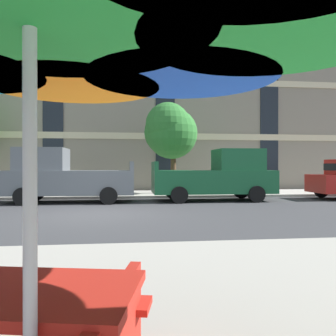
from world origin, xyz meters
The scene contains 6 objects.
ground_plane centered at (0.00, 0.00, 0.00)m, with size 120.00×120.00×0.00m, color #38383A.
sidewalk_far centered at (0.00, 6.80, 0.06)m, with size 56.00×3.60×0.12m, color #B2ADA3.
apartment_building centered at (0.00, 14.99, 8.00)m, with size 37.45×12.08×16.00m.
pickup_gray centered at (-1.58, 3.70, 1.03)m, with size 5.10×2.12×2.20m.
pickup_green centered at (4.80, 3.70, 1.03)m, with size 5.10×2.12×2.20m.
street_tree_middle centered at (3.04, 6.44, 3.23)m, with size 2.64×2.70×4.63m.
Camera 1 is at (0.95, -10.51, 1.46)m, focal length 36.53 mm.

